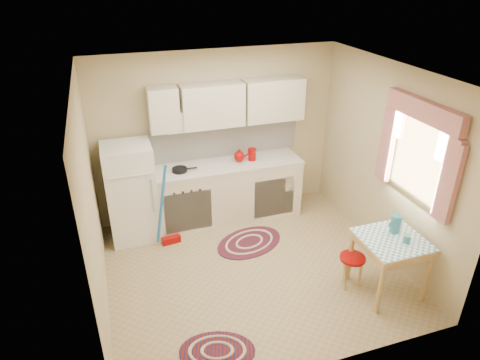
% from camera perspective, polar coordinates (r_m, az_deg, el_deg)
% --- Properties ---
extents(room_shell, '(3.64, 3.60, 2.52)m').
position_cam_1_polar(room_shell, '(5.06, 2.69, 4.54)').
color(room_shell, tan).
rests_on(room_shell, ground).
extents(fridge, '(0.65, 0.60, 1.40)m').
position_cam_1_polar(fridge, '(6.07, -14.29, -1.64)').
color(fridge, white).
rests_on(fridge, ground).
extents(broom, '(0.29, 0.15, 1.20)m').
position_cam_1_polar(broom, '(5.85, -9.54, -3.44)').
color(broom, blue).
rests_on(broom, ground).
extents(base_cabinets, '(2.25, 0.60, 0.88)m').
position_cam_1_polar(base_cabinets, '(6.43, -1.98, -1.71)').
color(base_cabinets, beige).
rests_on(base_cabinets, ground).
extents(countertop, '(2.27, 0.62, 0.04)m').
position_cam_1_polar(countertop, '(6.22, -2.05, 2.01)').
color(countertop, silver).
rests_on(countertop, base_cabinets).
extents(frying_pan, '(0.22, 0.22, 0.05)m').
position_cam_1_polar(frying_pan, '(6.02, -8.06, 1.35)').
color(frying_pan, black).
rests_on(frying_pan, countertop).
extents(red_kettle, '(0.18, 0.16, 0.18)m').
position_cam_1_polar(red_kettle, '(6.23, -0.08, 3.19)').
color(red_kettle, '#960605').
rests_on(red_kettle, countertop).
extents(red_canister, '(0.15, 0.15, 0.16)m').
position_cam_1_polar(red_canister, '(6.30, 1.61, 3.34)').
color(red_canister, '#960605').
rests_on(red_canister, countertop).
extents(table, '(0.72, 0.72, 0.72)m').
position_cam_1_polar(table, '(5.40, 19.08, -10.64)').
color(table, tan).
rests_on(table, ground).
extents(stool, '(0.35, 0.35, 0.42)m').
position_cam_1_polar(stool, '(5.43, 14.55, -11.66)').
color(stool, '#960605').
rests_on(stool, ground).
extents(coffee_pot, '(0.17, 0.15, 0.31)m').
position_cam_1_polar(coffee_pot, '(5.25, 20.12, -5.17)').
color(coffee_pot, teal).
rests_on(coffee_pot, table).
extents(mug, '(0.08, 0.08, 0.10)m').
position_cam_1_polar(mug, '(5.17, 21.37, -7.33)').
color(mug, teal).
rests_on(mug, table).
extents(rug_center, '(1.16, 0.96, 0.02)m').
position_cam_1_polar(rug_center, '(6.09, 1.25, -8.30)').
color(rug_center, maroon).
rests_on(rug_center, ground).
extents(rug_left, '(0.89, 0.72, 0.02)m').
position_cam_1_polar(rug_left, '(4.68, -3.06, -21.84)').
color(rug_left, maroon).
rests_on(rug_left, ground).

